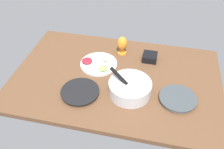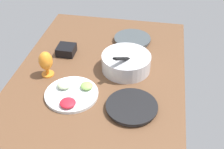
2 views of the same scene
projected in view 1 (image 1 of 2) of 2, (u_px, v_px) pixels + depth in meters
The scene contains 7 objects.
ground_plane at pixel (116, 78), 189.17cm from camera, with size 160.00×104.00×4.00cm, color brown.
dinner_plate_left at pixel (178, 99), 167.99cm from camera, with size 26.22×26.22×3.12cm.
dinner_plate_right at pixel (80, 92), 173.14cm from camera, with size 27.86×27.86×2.80cm.
mixing_bowl at pixel (130, 88), 170.75cm from camera, with size 30.98×30.46×17.92cm.
fruit_platter at pixel (99, 63), 197.64cm from camera, with size 30.18×30.18×5.57cm.
hurricane_glass_orange at pixel (122, 44), 204.24cm from camera, with size 8.46×8.46×16.43cm.
square_bowl_black at pixel (150, 57), 201.45cm from camera, with size 11.72×11.72×5.81cm.
Camera 1 is at (-27.40, 136.94, 125.67)cm, focal length 38.67 mm.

